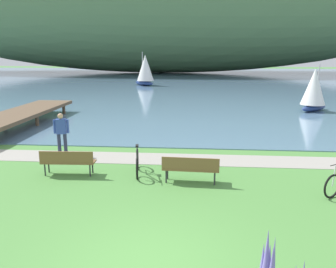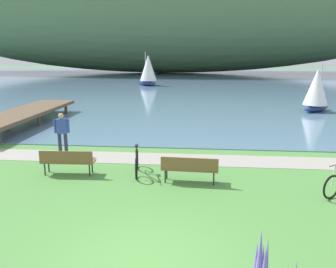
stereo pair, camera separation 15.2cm
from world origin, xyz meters
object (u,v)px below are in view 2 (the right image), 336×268
object	(u,v)px
park_bench_near_camera	(67,160)
bicycle_leaning_near_bench	(137,162)
sailboat_mid_bay	(148,70)
sailboat_nearest_to_shore	(317,90)
park_bench_further_along	(190,167)
person_at_shoreline	(62,131)

from	to	relation	value
park_bench_near_camera	bicycle_leaning_near_bench	distance (m)	2.33
sailboat_mid_bay	park_bench_near_camera	bearing A→B (deg)	-86.18
bicycle_leaning_near_bench	sailboat_mid_bay	xyz separation A→B (m)	(-4.47, 32.09, 1.60)
sailboat_nearest_to_shore	sailboat_mid_bay	size ratio (longest dim) A/B	0.79
park_bench_further_along	sailboat_mid_bay	xyz separation A→B (m)	(-6.29, 32.81, 1.47)
person_at_shoreline	sailboat_mid_bay	size ratio (longest dim) A/B	0.41
person_at_shoreline	sailboat_mid_bay	xyz separation A→B (m)	(-1.07, 30.12, 1.02)
park_bench_near_camera	sailboat_nearest_to_shore	world-z (taller)	sailboat_nearest_to_shore
bicycle_leaning_near_bench	person_at_shoreline	distance (m)	3.98
park_bench_further_along	person_at_shoreline	distance (m)	5.90
park_bench_further_along	person_at_shoreline	size ratio (longest dim) A/B	1.06
person_at_shoreline	sailboat_nearest_to_shore	distance (m)	17.82
park_bench_further_along	person_at_shoreline	world-z (taller)	person_at_shoreline
sailboat_mid_bay	person_at_shoreline	bearing A→B (deg)	-87.97
park_bench_further_along	sailboat_nearest_to_shore	world-z (taller)	sailboat_nearest_to_shore
park_bench_near_camera	sailboat_nearest_to_shore	size ratio (longest dim) A/B	0.56
park_bench_further_along	sailboat_nearest_to_shore	bearing A→B (deg)	59.94
person_at_shoreline	sailboat_mid_bay	distance (m)	30.15
person_at_shoreline	sailboat_nearest_to_shore	xyz separation A→B (m)	(13.50, 11.61, 0.60)
park_bench_further_along	bicycle_leaning_near_bench	distance (m)	1.96
bicycle_leaning_near_bench	person_at_shoreline	size ratio (longest dim) A/B	1.03
park_bench_near_camera	bicycle_leaning_near_bench	size ratio (longest dim) A/B	1.03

